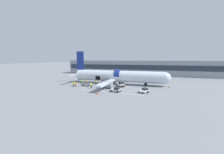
% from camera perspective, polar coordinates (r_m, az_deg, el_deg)
% --- Properties ---
extents(ground_plane, '(500.00, 500.00, 0.00)m').
position_cam_1_polar(ground_plane, '(44.83, 4.19, -3.89)').
color(ground_plane, gray).
extents(apron_marking_line, '(18.04, 1.73, 0.01)m').
position_cam_1_polar(apron_marking_line, '(37.18, -1.12, -6.26)').
color(apron_marking_line, silver).
rests_on(apron_marking_line, ground_plane).
extents(terminal_strip, '(81.24, 8.76, 7.99)m').
position_cam_1_polar(terminal_strip, '(78.28, 10.30, 3.84)').
color(terminal_strip, gray).
rests_on(terminal_strip, ground_plane).
extents(airplane, '(35.39, 29.38, 11.69)m').
position_cam_1_polar(airplane, '(48.72, 1.93, 0.34)').
color(airplane, silver).
rests_on(airplane, ground_plane).
extents(baggage_tug_lead, '(2.82, 2.71, 1.33)m').
position_cam_1_polar(baggage_tug_lead, '(37.21, 13.17, -5.54)').
color(baggage_tug_lead, white).
rests_on(baggage_tug_lead, ground_plane).
extents(baggage_tug_mid, '(2.98, 2.46, 1.56)m').
position_cam_1_polar(baggage_tug_mid, '(45.80, -4.00, -2.80)').
color(baggage_tug_mid, white).
rests_on(baggage_tug_mid, ground_plane).
extents(baggage_tug_rear, '(3.03, 3.12, 1.78)m').
position_cam_1_polar(baggage_tug_rear, '(43.95, 3.67, -3.11)').
color(baggage_tug_rear, silver).
rests_on(baggage_tug_rear, ground_plane).
extents(baggage_tug_spare, '(2.96, 2.23, 1.32)m').
position_cam_1_polar(baggage_tug_spare, '(37.23, 1.59, -5.33)').
color(baggage_tug_spare, silver).
rests_on(baggage_tug_spare, ground_plane).
extents(baggage_cart_loading, '(4.18, 1.72, 1.08)m').
position_cam_1_polar(baggage_cart_loading, '(46.04, -10.67, -3.01)').
color(baggage_cart_loading, '#999BA0').
rests_on(baggage_cart_loading, ground_plane).
extents(ground_crew_loader_a, '(0.48, 0.54, 1.58)m').
position_cam_1_polar(ground_crew_loader_a, '(45.55, -14.86, -2.88)').
color(ground_crew_loader_a, '#1E2338').
rests_on(ground_crew_loader_a, ground_plane).
extents(ground_crew_loader_b, '(0.42, 0.55, 1.58)m').
position_cam_1_polar(ground_crew_loader_b, '(48.93, -10.45, -2.04)').
color(ground_crew_loader_b, '#1E2338').
rests_on(ground_crew_loader_b, ground_plane).
extents(ground_crew_driver, '(0.40, 0.60, 1.76)m').
position_cam_1_polar(ground_crew_driver, '(41.97, -8.55, -3.45)').
color(ground_crew_driver, black).
rests_on(ground_crew_driver, ground_plane).
extents(ground_crew_supervisor, '(0.52, 0.47, 1.54)m').
position_cam_1_polar(ground_crew_supervisor, '(47.02, -6.72, -2.38)').
color(ground_crew_supervisor, '#1E2338').
rests_on(ground_crew_supervisor, ground_plane).
extents(ground_crew_helper, '(0.50, 0.54, 1.63)m').
position_cam_1_polar(ground_crew_helper, '(46.15, -15.68, -2.74)').
color(ground_crew_helper, '#1E2338').
rests_on(ground_crew_helper, ground_plane).
extents(ground_crew_marshal, '(0.62, 0.53, 1.80)m').
position_cam_1_polar(ground_crew_marshal, '(49.21, -12.34, -1.91)').
color(ground_crew_marshal, '#1E2338').
rests_on(ground_crew_marshal, ground_plane).
extents(safety_cone_nose, '(0.47, 0.47, 0.70)m').
position_cam_1_polar(safety_cone_nose, '(46.30, 22.75, -3.69)').
color(safety_cone_nose, black).
rests_on(safety_cone_nose, ground_plane).
extents(safety_cone_engine_left, '(0.57, 0.57, 0.65)m').
position_cam_1_polar(safety_cone_engine_left, '(35.09, -6.10, -6.63)').
color(safety_cone_engine_left, black).
rests_on(safety_cone_engine_left, ground_plane).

